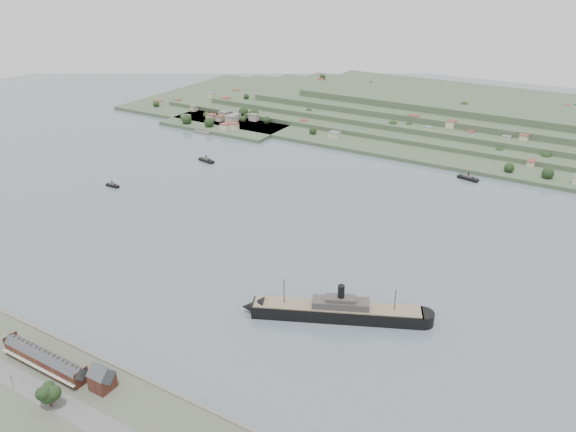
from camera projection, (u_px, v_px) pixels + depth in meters
The scene contains 10 objects.
ground at pixel (247, 244), 417.19m from camera, with size 1400.00×1400.00×0.00m, color slate.
near_shore at pixel (28, 398), 271.68m from camera, with size 220.00×80.00×2.60m.
terrace_row at pixel (45, 359), 288.38m from camera, with size 55.60×9.80×11.07m.
gabled_building at pixel (102, 378), 273.56m from camera, with size 10.40×10.18×14.09m.
far_peninsula at pixel (443, 114), 704.57m from camera, with size 760.00×309.00×30.00m.
steamship at pixel (332, 311), 330.58m from camera, with size 106.54×56.70×27.21m.
tugboat at pixel (113, 185), 517.41m from camera, with size 14.13×3.89×6.34m.
ferry_west at pixel (206, 160), 579.26m from camera, with size 20.17×9.15×7.31m.
ferry_east at pixel (468, 178), 533.43m from camera, with size 20.86×9.91×7.54m.
fig_tree at pixel (48, 394), 261.66m from camera, with size 11.60×10.04×12.94m.
Camera 1 is at (215.02, -300.89, 196.57)m, focal length 35.00 mm.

